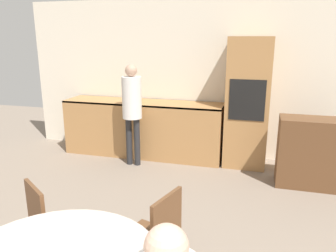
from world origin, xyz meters
TOP-DOWN VIEW (x-y plane):
  - wall_back at (0.00, 5.37)m, footprint 6.59×0.05m
  - kitchen_counter at (-1.09, 5.03)m, footprint 2.70×0.60m
  - oven_unit at (0.62, 5.04)m, footprint 0.64×0.59m
  - sideboard at (1.60, 4.46)m, footprint 1.04×0.45m
  - chair_far_left at (-0.91, 1.79)m, footprint 0.56×0.56m
  - chair_far_right at (0.09, 2.03)m, footprint 0.50×0.50m
  - person_standing at (-1.09, 4.54)m, footprint 0.30×0.30m

SIDE VIEW (x-z plane):
  - sideboard at x=1.60m, z-range 0.00..0.95m
  - kitchen_counter at x=-1.09m, z-range 0.01..0.95m
  - chair_far_left at x=-0.91m, z-range 0.06..0.93m
  - chair_far_right at x=0.09m, z-range 0.06..0.93m
  - person_standing at x=-1.09m, z-range 0.20..1.79m
  - oven_unit at x=0.62m, z-range 0.00..1.99m
  - wall_back at x=0.00m, z-range 0.00..2.60m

